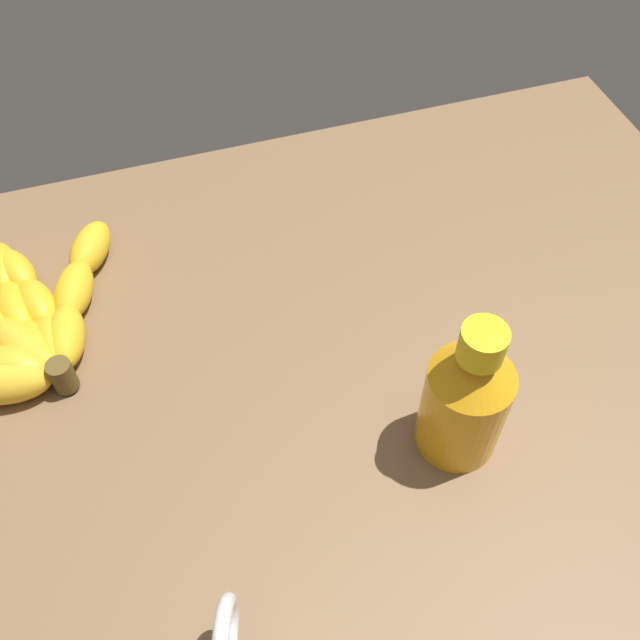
{
  "coord_description": "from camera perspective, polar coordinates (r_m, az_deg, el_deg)",
  "views": [
    {
      "loc": [
        10.26,
        28.97,
        50.47
      ],
      "look_at": [
        -0.43,
        -4.82,
        4.33
      ],
      "focal_mm": 40.45,
      "sensor_mm": 36.0,
      "label": 1
    }
  ],
  "objects": [
    {
      "name": "honey_bottle",
      "position": [
        0.53,
        11.5,
        -5.99
      ],
      "size": [
        6.3,
        6.3,
        13.81
      ],
      "color": "orange",
      "rests_on": "ground_plane"
    },
    {
      "name": "ground_plane",
      "position": [
        0.61,
        1.0,
        -7.09
      ],
      "size": [
        86.22,
        66.81,
        3.6
      ],
      "primitive_type": "cube",
      "color": "brown"
    }
  ]
}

